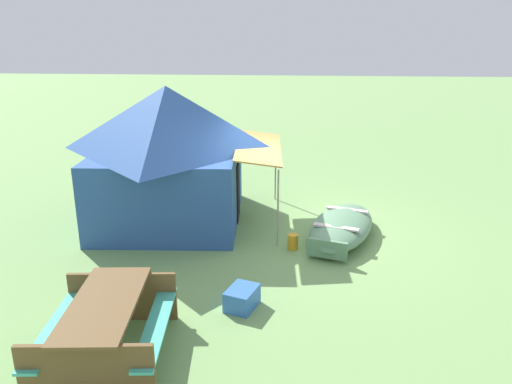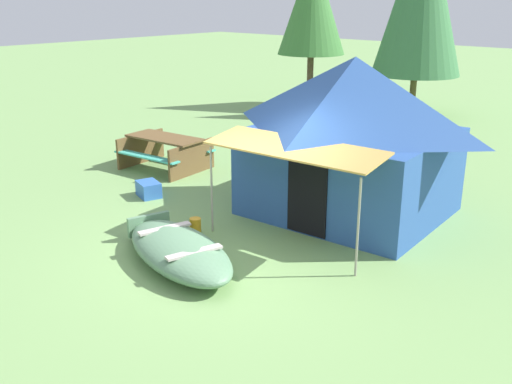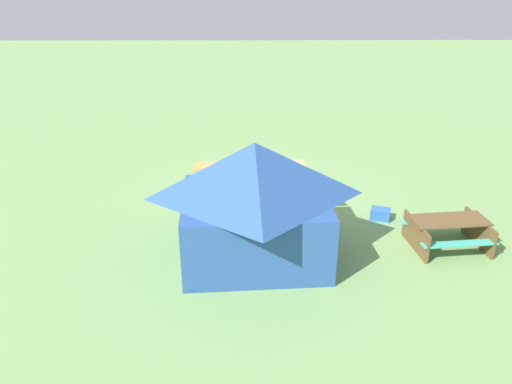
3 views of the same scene
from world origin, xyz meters
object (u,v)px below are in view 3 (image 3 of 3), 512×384
at_px(fuel_can, 300,204).
at_px(canvas_cabin_tent, 255,200).
at_px(cooler_box, 380,214).
at_px(beached_rowboat, 277,188).
at_px(picnic_table, 448,230).

bearing_deg(fuel_can, canvas_cabin_tent, 63.04).
relative_size(canvas_cabin_tent, cooler_box, 7.88).
bearing_deg(cooler_box, beached_rowboat, -30.58).
xyz_separation_m(canvas_cabin_tent, picnic_table, (-4.78, -0.40, -1.02)).
height_order(beached_rowboat, cooler_box, beached_rowboat).
bearing_deg(cooler_box, fuel_can, -18.32).
xyz_separation_m(beached_rowboat, canvas_cabin_tent, (0.70, 3.60, 1.26)).
bearing_deg(beached_rowboat, picnic_table, 141.95).
xyz_separation_m(canvas_cabin_tent, cooler_box, (-3.51, -1.94, -1.34)).
height_order(canvas_cabin_tent, picnic_table, canvas_cabin_tent).
relative_size(beached_rowboat, picnic_table, 1.43).
distance_m(cooler_box, fuel_can, 2.27).
relative_size(picnic_table, cooler_box, 3.80).
bearing_deg(canvas_cabin_tent, picnic_table, -175.21).
bearing_deg(fuel_can, beached_rowboat, -55.36).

